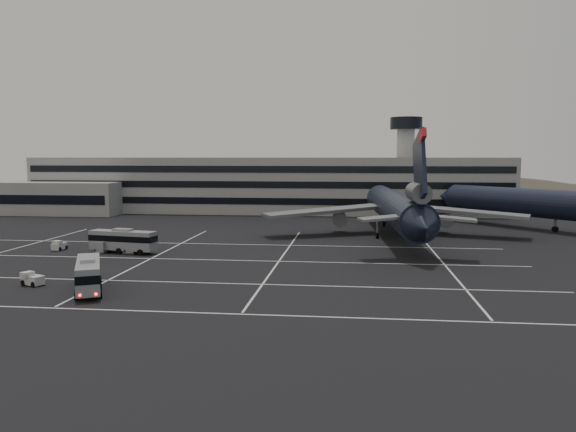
{
  "coord_description": "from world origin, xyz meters",
  "views": [
    {
      "loc": [
        21.83,
        -70.51,
        14.1
      ],
      "look_at": [
        11.92,
        15.5,
        5.0
      ],
      "focal_mm": 35.0,
      "sensor_mm": 36.0,
      "label": 1
    }
  ],
  "objects_px": {
    "bus_near": "(88,273)",
    "uld_cluster": "(123,245)",
    "trijet_main": "(395,208)",
    "tug_a": "(59,246)",
    "bus_far": "(123,240)"
  },
  "relations": [
    {
      "from": "bus_near",
      "to": "uld_cluster",
      "type": "height_order",
      "value": "bus_near"
    },
    {
      "from": "trijet_main",
      "to": "uld_cluster",
      "type": "distance_m",
      "value": 46.18
    },
    {
      "from": "tug_a",
      "to": "uld_cluster",
      "type": "relative_size",
      "value": 0.32
    },
    {
      "from": "bus_far",
      "to": "bus_near",
      "type": "bearing_deg",
      "value": -155.19
    },
    {
      "from": "uld_cluster",
      "to": "tug_a",
      "type": "bearing_deg",
      "value": -174.76
    },
    {
      "from": "bus_far",
      "to": "tug_a",
      "type": "xyz_separation_m",
      "value": [
        -10.74,
        1.26,
        -1.3
      ]
    },
    {
      "from": "trijet_main",
      "to": "bus_near",
      "type": "bearing_deg",
      "value": -132.02
    },
    {
      "from": "bus_near",
      "to": "bus_far",
      "type": "xyz_separation_m",
      "value": [
        -6.05,
        23.3,
        0.01
      ]
    },
    {
      "from": "bus_far",
      "to": "uld_cluster",
      "type": "height_order",
      "value": "bus_far"
    },
    {
      "from": "trijet_main",
      "to": "uld_cluster",
      "type": "xyz_separation_m",
      "value": [
        -41.95,
        -18.8,
        -4.42
      ]
    },
    {
      "from": "trijet_main",
      "to": "bus_far",
      "type": "distance_m",
      "value": 46.24
    },
    {
      "from": "trijet_main",
      "to": "tug_a",
      "type": "bearing_deg",
      "value": -162.83
    },
    {
      "from": "trijet_main",
      "to": "bus_near",
      "type": "relative_size",
      "value": 5.65
    },
    {
      "from": "trijet_main",
      "to": "bus_near",
      "type": "distance_m",
      "value": 56.54
    },
    {
      "from": "tug_a",
      "to": "uld_cluster",
      "type": "height_order",
      "value": "uld_cluster"
    }
  ]
}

